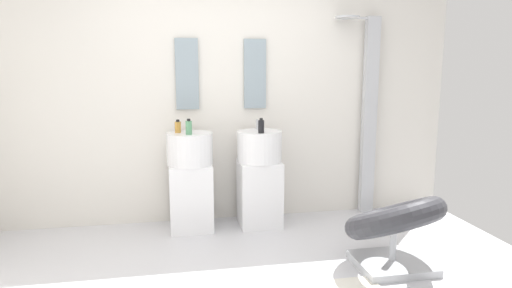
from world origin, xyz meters
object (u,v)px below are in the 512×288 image
object	(u,v)px
pedestal_sink_left	(191,180)
pedestal_sink_right	(259,177)
lounge_chair	(394,224)
shower_column	(368,112)
soap_bottle_amber	(178,127)
soap_bottle_black	(261,126)
soap_bottle_green	(189,127)

from	to	relation	value
pedestal_sink_left	pedestal_sink_right	bearing A→B (deg)	0.00
pedestal_sink_left	lounge_chair	bearing A→B (deg)	-37.33
shower_column	soap_bottle_amber	bearing A→B (deg)	-175.45
shower_column	soap_bottle_black	distance (m)	1.25
pedestal_sink_left	pedestal_sink_right	world-z (taller)	same
shower_column	soap_bottle_amber	world-z (taller)	shower_column
lounge_chair	shower_column	bearing A→B (deg)	74.74
soap_bottle_green	pedestal_sink_left	bearing A→B (deg)	85.76
pedestal_sink_right	soap_bottle_black	world-z (taller)	soap_bottle_black
shower_column	lounge_chair	size ratio (longest dim) A/B	1.95
pedestal_sink_right	soap_bottle_black	size ratio (longest dim) A/B	7.42
shower_column	lounge_chair	bearing A→B (deg)	-105.26
pedestal_sink_left	lounge_chair	size ratio (longest dim) A/B	0.99
soap_bottle_amber	shower_column	bearing A→B (deg)	4.55
shower_column	soap_bottle_green	xyz separation A→B (m)	(-1.87, -0.29, -0.08)
pedestal_sink_right	lounge_chair	bearing A→B (deg)	-53.96
pedestal_sink_left	soap_bottle_amber	size ratio (longest dim) A/B	8.45
soap_bottle_amber	soap_bottle_green	xyz separation A→B (m)	(0.10, -0.13, 0.01)
pedestal_sink_left	soap_bottle_green	bearing A→B (deg)	-94.24
pedestal_sink_left	soap_bottle_black	world-z (taller)	soap_bottle_black
lounge_chair	soap_bottle_amber	world-z (taller)	soap_bottle_amber
lounge_chair	soap_bottle_amber	size ratio (longest dim) A/B	8.55
pedestal_sink_left	soap_bottle_amber	distance (m)	0.52
pedestal_sink_right	soap_bottle_green	size ratio (longest dim) A/B	7.21
soap_bottle_black	pedestal_sink_right	bearing A→B (deg)	85.05
soap_bottle_amber	soap_bottle_black	xyz separation A→B (m)	(0.76, -0.17, 0.01)
shower_column	soap_bottle_green	size ratio (longest dim) A/B	14.25
shower_column	lounge_chair	world-z (taller)	shower_column
pedestal_sink_right	pedestal_sink_left	bearing A→B (deg)	180.00
soap_bottle_amber	soap_bottle_green	bearing A→B (deg)	-54.43
soap_bottle_black	lounge_chair	bearing A→B (deg)	-49.91
pedestal_sink_right	soap_bottle_amber	bearing A→B (deg)	177.86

